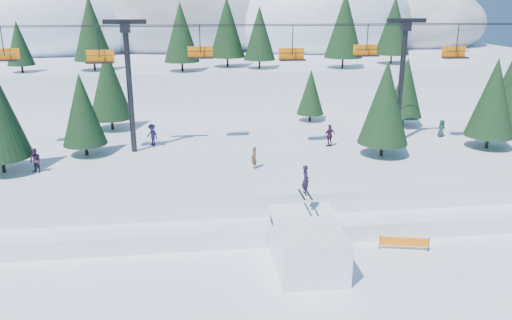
{
  "coord_description": "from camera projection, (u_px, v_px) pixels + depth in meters",
  "views": [
    {
      "loc": [
        -4.01,
        -21.48,
        13.95
      ],
      "look_at": [
        -0.6,
        6.0,
        5.2
      ],
      "focal_mm": 35.0,
      "sensor_mm": 36.0,
      "label": 1
    }
  ],
  "objects": [
    {
      "name": "banner_far",
      "position": [
        414.0,
        221.0,
        32.12
      ],
      "size": [
        2.83,
        0.46,
        0.9
      ],
      "color": "black",
      "rests_on": "ground"
    },
    {
      "name": "distant_skiers",
      "position": [
        217.0,
        141.0,
        39.89
      ],
      "size": [
        33.94,
        8.1,
        1.88
      ],
      "color": "#4E3921",
      "rests_on": "mid_shelf"
    },
    {
      "name": "mid_shelf",
      "position": [
        245.0,
        162.0,
        41.66
      ],
      "size": [
        70.0,
        22.0,
        2.5
      ],
      "primitive_type": "cube",
      "color": "white",
      "rests_on": "ground"
    },
    {
      "name": "ground",
      "position": [
        283.0,
        294.0,
        25.0
      ],
      "size": [
        160.0,
        160.0,
        0.0
      ],
      "primitive_type": "plane",
      "color": "white",
      "rests_on": "ground"
    },
    {
      "name": "banner_near",
      "position": [
        404.0,
        242.0,
        29.26
      ],
      "size": [
        2.79,
        0.68,
        0.9
      ],
      "color": "black",
      "rests_on": "ground"
    },
    {
      "name": "chairlift",
      "position": [
        262.0,
        64.0,
        39.43
      ],
      "size": [
        46.0,
        3.21,
        10.28
      ],
      "color": "black",
      "rests_on": "mid_shelf"
    },
    {
      "name": "mountain_ridge",
      "position": [
        186.0,
        27.0,
        90.93
      ],
      "size": [
        119.0,
        60.0,
        26.46
      ],
      "color": "white",
      "rests_on": "ground"
    },
    {
      "name": "berm",
      "position": [
        261.0,
        219.0,
        32.41
      ],
      "size": [
        70.0,
        6.0,
        1.1
      ],
      "primitive_type": "cube",
      "color": "white",
      "rests_on": "ground"
    },
    {
      "name": "jump_kicker",
      "position": [
        308.0,
        246.0,
        27.07
      ],
      "size": [
        3.56,
        4.85,
        5.48
      ],
      "color": "white",
      "rests_on": "ground"
    },
    {
      "name": "conifer_stand",
      "position": [
        300.0,
        90.0,
        41.49
      ],
      "size": [
        64.22,
        16.54,
        9.85
      ],
      "color": "black",
      "rests_on": "mid_shelf"
    }
  ]
}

